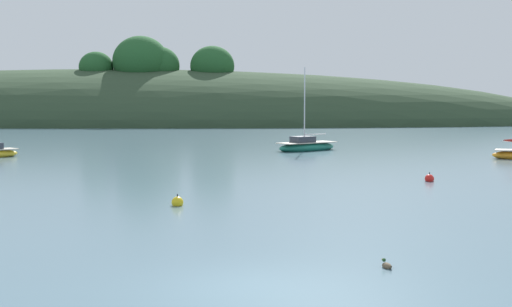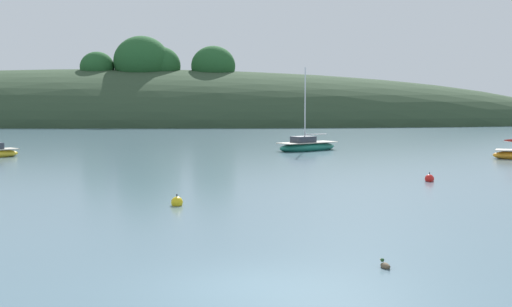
% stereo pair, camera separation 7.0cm
% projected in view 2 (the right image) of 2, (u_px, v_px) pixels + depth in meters
% --- Properties ---
extents(ground_plane, '(400.00, 400.00, 0.00)m').
position_uv_depth(ground_plane, '(248.00, 289.00, 13.89)').
color(ground_plane, slate).
extents(far_shoreline_hill, '(150.00, 36.00, 22.45)m').
position_uv_depth(far_shoreline_hill, '(105.00, 123.00, 108.00)').
color(far_shoreline_hill, '#2D422B').
rests_on(far_shoreline_hill, ground).
extents(sailboat_navy_dinghy, '(5.31, 4.62, 6.54)m').
position_uv_depth(sailboat_navy_dinghy, '(307.00, 146.00, 51.34)').
color(sailboat_navy_dinghy, '#196B56').
rests_on(sailboat_navy_dinghy, ground).
extents(mooring_buoy_inner, '(0.44, 0.44, 0.54)m').
position_uv_depth(mooring_buoy_inner, '(177.00, 202.00, 24.75)').
color(mooring_buoy_inner, yellow).
rests_on(mooring_buoy_inner, ground).
extents(mooring_buoy_channel, '(0.44, 0.44, 0.54)m').
position_uv_depth(mooring_buoy_channel, '(429.00, 179.00, 32.06)').
color(mooring_buoy_channel, red).
rests_on(mooring_buoy_channel, ground).
extents(duck_straggler, '(0.27, 0.42, 0.24)m').
position_uv_depth(duck_straggler, '(385.00, 266.00, 15.61)').
color(duck_straggler, brown).
rests_on(duck_straggler, ground).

